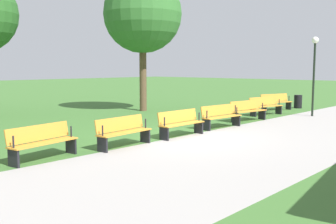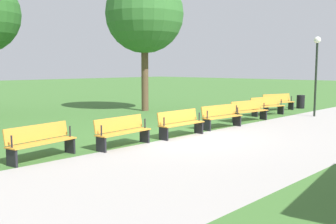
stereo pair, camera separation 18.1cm
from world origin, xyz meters
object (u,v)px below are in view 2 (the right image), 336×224
bench_3 (221,116)px  bench_6 (41,141)px  bench_5 (122,131)px  tree_0 (144,14)px  trash_bin (301,102)px  bench_0 (278,102)px  bench_1 (267,106)px  bench_2 (249,110)px  bench_4 (180,123)px  lamp_post (317,61)px

bench_3 → bench_6: 7.47m
bench_5 → tree_0: (-7.19, -6.65, 4.68)m
tree_0 → trash_bin: tree_0 is taller
bench_0 → trash_bin: 1.94m
bench_1 → bench_3: same height
bench_5 → bench_6: same height
bench_0 → bench_1: (2.40, 0.68, 0.00)m
bench_2 → bench_4: same height
tree_0 → bench_5: bearing=42.8°
bench_2 → tree_0: (0.28, -6.35, 4.68)m
bench_1 → bench_6: (12.39, 0.49, 0.00)m
bench_2 → bench_5: 7.47m
bench_2 → trash_bin: bench_2 is taller
trash_bin → bench_3: bearing=6.6°
bench_2 → trash_bin: size_ratio=2.60×
bench_0 → bench_5: 12.40m
bench_3 → bench_2: bearing=-168.6°
bench_6 → tree_0: bearing=-155.8°
trash_bin → bench_4: bearing=5.6°
tree_0 → trash_bin: (-7.02, 5.59, -4.78)m
tree_0 → lamp_post: tree_0 is taller
bench_0 → bench_4: 9.94m
bench_1 → trash_bin: bench_1 is taller
bench_0 → bench_6: 14.83m
bench_1 → bench_6: same height
bench_3 → bench_4: (2.49, 0.10, 0.00)m
bench_2 → bench_4: (4.97, 0.39, 0.00)m
bench_4 → bench_6: size_ratio=0.97×
bench_0 → bench_6: bearing=22.8°
bench_0 → bench_2: bearing=31.9°
bench_6 → tree_0: (-9.67, -6.35, 4.68)m
trash_bin → bench_0: bearing=-12.3°
bench_4 → bench_5: (2.49, -0.10, 0.00)m
bench_4 → trash_bin: size_ratio=2.53×
lamp_post → bench_3: bearing=-10.2°
bench_2 → trash_bin: bearing=-164.4°
bench_3 → trash_bin: (-9.22, -1.06, -0.10)m
bench_2 → tree_0: size_ratio=0.27×
tree_0 → lamp_post: bearing=116.7°
bench_0 → lamp_post: size_ratio=0.52×
bench_6 → tree_0: 12.48m
bench_4 → tree_0: bearing=-124.8°
trash_bin → bench_2: bearing=6.5°
tree_0 → bench_2: bearing=92.5°
bench_1 → tree_0: (2.72, -5.86, 4.68)m
bench_5 → trash_bin: bearing=179.7°
tree_0 → trash_bin: bearing=141.5°
bench_2 → lamp_post: bearing=168.1°
bench_1 → bench_2: same height
bench_4 → trash_bin: (-11.71, -1.16, -0.10)m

